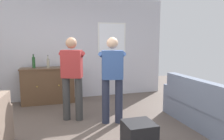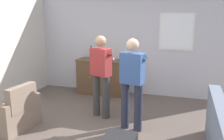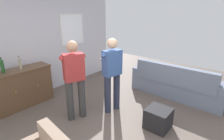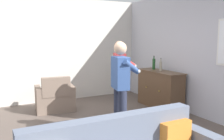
# 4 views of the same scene
# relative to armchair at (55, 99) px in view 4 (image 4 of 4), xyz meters

# --- Properties ---
(ground) EXTENTS (10.40, 10.40, 0.00)m
(ground) POSITION_rel_armchair_xyz_m (1.68, 0.11, -0.29)
(ground) COLOR brown
(wall_back_with_window) EXTENTS (5.20, 0.15, 2.80)m
(wall_back_with_window) POSITION_rel_armchair_xyz_m (1.70, 2.77, 1.12)
(wall_back_with_window) COLOR silver
(wall_back_with_window) RESTS_ON ground
(wall_side_left) EXTENTS (0.12, 5.20, 2.80)m
(wall_side_left) POSITION_rel_armchair_xyz_m (-0.98, 0.11, 1.11)
(wall_side_left) COLOR silver
(wall_side_left) RESTS_ON ground
(armchair) EXTENTS (0.74, 0.95, 0.85)m
(armchair) POSITION_rel_armchair_xyz_m (0.00, 0.00, 0.00)
(armchair) COLOR #7F6B5B
(armchair) RESTS_ON ground
(sideboard_cabinet) EXTENTS (1.35, 0.49, 0.92)m
(sideboard_cabinet) POSITION_rel_armchair_xyz_m (0.92, 2.41, 0.17)
(sideboard_cabinet) COLOR brown
(sideboard_cabinet) RESTS_ON ground
(bottle_wine_green) EXTENTS (0.08, 0.08, 0.35)m
(bottle_wine_green) POSITION_rel_armchair_xyz_m (0.59, 2.45, 0.78)
(bottle_wine_green) COLOR #1E4C23
(bottle_wine_green) RESTS_ON sideboard_cabinet
(bottle_liquor_amber) EXTENTS (0.06, 0.06, 0.32)m
(bottle_liquor_amber) POSITION_rel_armchair_xyz_m (0.94, 2.40, 0.75)
(bottle_liquor_amber) COLOR gray
(bottle_liquor_amber) RESTS_ON sideboard_cabinet
(ottoman) EXTENTS (0.45, 0.45, 0.41)m
(ottoman) POSITION_rel_armchair_xyz_m (2.17, -0.52, -0.08)
(ottoman) COLOR black
(ottoman) RESTS_ON ground
(person_standing_left) EXTENTS (0.52, 0.52, 1.68)m
(person_standing_left) POSITION_rel_armchair_xyz_m (1.38, 1.00, 0.65)
(person_standing_left) COLOR #383838
(person_standing_left) RESTS_ON ground
(person_standing_right) EXTENTS (0.55, 0.51, 1.68)m
(person_standing_right) POSITION_rel_armchair_xyz_m (2.10, 0.61, 0.65)
(person_standing_right) COLOR #282D42
(person_standing_right) RESTS_ON ground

